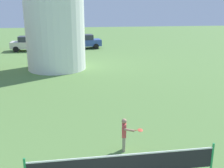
{
  "coord_description": "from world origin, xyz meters",
  "views": [
    {
      "loc": [
        -0.92,
        -3.48,
        4.6
      ],
      "look_at": [
        0.27,
        4.38,
        2.28
      ],
      "focal_mm": 42.53,
      "sensor_mm": 36.0,
      "label": 1
    }
  ],
  "objects": [
    {
      "name": "player_far",
      "position": [
        0.68,
        4.23,
        0.65
      ],
      "size": [
        0.68,
        0.56,
        1.14
      ],
      "color": "#9E937F",
      "rests_on": "ground_plane"
    },
    {
      "name": "parked_car_blue",
      "position": [
        0.32,
        27.03,
        0.81
      ],
      "size": [
        4.3,
        2.2,
        1.56
      ],
      "color": "#334C99",
      "rests_on": "ground_plane"
    },
    {
      "name": "tennis_net",
      "position": [
        0.27,
        2.38,
        0.68
      ],
      "size": [
        4.95,
        0.06,
        1.1
      ],
      "color": "#238E4C",
      "rests_on": "ground_plane"
    },
    {
      "name": "parked_car_cream",
      "position": [
        -5.4,
        26.26,
        0.81
      ],
      "size": [
        3.88,
        1.89,
        1.56
      ],
      "color": "silver",
      "rests_on": "ground_plane"
    }
  ]
}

